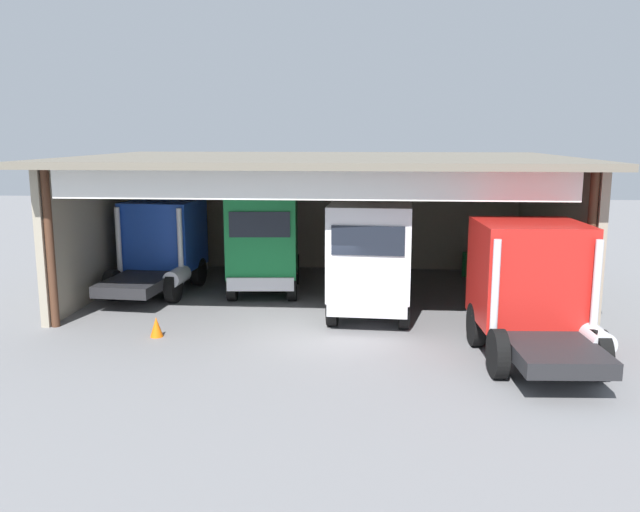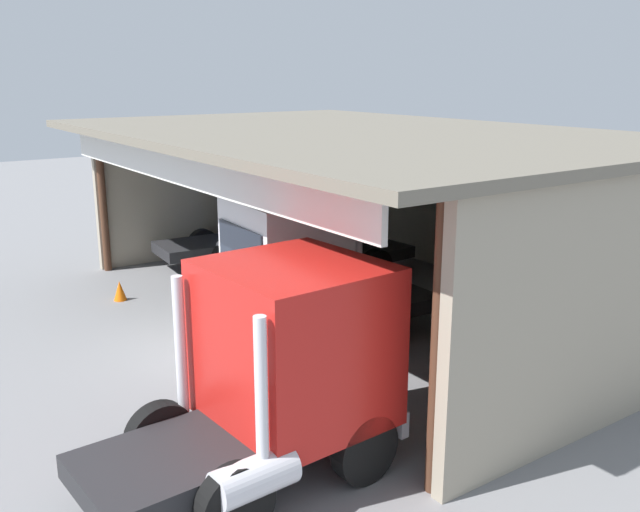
{
  "view_description": "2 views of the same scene",
  "coord_description": "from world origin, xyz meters",
  "px_view_note": "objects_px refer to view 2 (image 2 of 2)",
  "views": [
    {
      "loc": [
        1.57,
        -17.57,
        5.51
      ],
      "look_at": [
        0.0,
        3.29,
        1.61
      ],
      "focal_mm": 36.67,
      "sensor_mm": 36.0,
      "label": 1
    },
    {
      "loc": [
        14.21,
        -6.64,
        6.17
      ],
      "look_at": [
        0.0,
        3.29,
        1.61
      ],
      "focal_mm": 39.05,
      "sensor_mm": 36.0,
      "label": 2
    }
  ],
  "objects_px": {
    "oil_drum": "(619,323)",
    "traffic_cone": "(120,291)",
    "truck_blue_right_bay": "(261,211)",
    "truck_white_left_bay": "(299,273)",
    "truck_green_center_right_bay": "(311,229)",
    "truck_red_center_bay": "(281,364)"
  },
  "relations": [
    {
      "from": "oil_drum",
      "to": "truck_green_center_right_bay",
      "type": "bearing_deg",
      "value": -154.48
    },
    {
      "from": "truck_white_left_bay",
      "to": "truck_red_center_bay",
      "type": "distance_m",
      "value": 5.02
    },
    {
      "from": "truck_blue_right_bay",
      "to": "truck_white_left_bay",
      "type": "bearing_deg",
      "value": -19.7
    },
    {
      "from": "truck_green_center_right_bay",
      "to": "truck_blue_right_bay",
      "type": "bearing_deg",
      "value": -12.27
    },
    {
      "from": "truck_blue_right_bay",
      "to": "truck_white_left_bay",
      "type": "relative_size",
      "value": 1.03
    },
    {
      "from": "truck_white_left_bay",
      "to": "traffic_cone",
      "type": "xyz_separation_m",
      "value": [
        -5.86,
        -2.19,
        -1.53
      ]
    },
    {
      "from": "truck_blue_right_bay",
      "to": "truck_green_center_right_bay",
      "type": "distance_m",
      "value": 3.79
    },
    {
      "from": "truck_white_left_bay",
      "to": "traffic_cone",
      "type": "height_order",
      "value": "truck_white_left_bay"
    },
    {
      "from": "truck_green_center_right_bay",
      "to": "traffic_cone",
      "type": "relative_size",
      "value": 9.22
    },
    {
      "from": "truck_white_left_bay",
      "to": "truck_red_center_bay",
      "type": "bearing_deg",
      "value": 146.58
    },
    {
      "from": "truck_blue_right_bay",
      "to": "traffic_cone",
      "type": "relative_size",
      "value": 9.57
    },
    {
      "from": "truck_white_left_bay",
      "to": "traffic_cone",
      "type": "distance_m",
      "value": 6.44
    },
    {
      "from": "oil_drum",
      "to": "traffic_cone",
      "type": "height_order",
      "value": "oil_drum"
    },
    {
      "from": "truck_green_center_right_bay",
      "to": "oil_drum",
      "type": "height_order",
      "value": "truck_green_center_right_bay"
    },
    {
      "from": "truck_green_center_right_bay",
      "to": "truck_white_left_bay",
      "type": "xyz_separation_m",
      "value": [
        3.66,
        -2.8,
        -0.01
      ]
    },
    {
      "from": "truck_blue_right_bay",
      "to": "truck_red_center_bay",
      "type": "xyz_separation_m",
      "value": [
        11.45,
        -6.3,
        0.13
      ]
    },
    {
      "from": "truck_green_center_right_bay",
      "to": "oil_drum",
      "type": "relative_size",
      "value": 5.5
    },
    {
      "from": "truck_blue_right_bay",
      "to": "oil_drum",
      "type": "xyz_separation_m",
      "value": [
        11.37,
        3.11,
        -1.2
      ]
    },
    {
      "from": "truck_white_left_bay",
      "to": "truck_green_center_right_bay",
      "type": "bearing_deg",
      "value": -34.29
    },
    {
      "from": "oil_drum",
      "to": "traffic_cone",
      "type": "relative_size",
      "value": 1.68
    },
    {
      "from": "truck_blue_right_bay",
      "to": "truck_green_center_right_bay",
      "type": "relative_size",
      "value": 1.04
    },
    {
      "from": "truck_green_center_right_bay",
      "to": "oil_drum",
      "type": "distance_m",
      "value": 8.55
    }
  ]
}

